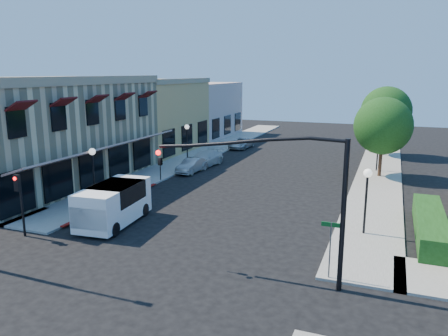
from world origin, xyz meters
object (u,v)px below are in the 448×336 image
(secondary_signal, at_px, (19,194))
(white_van, at_px, (113,202))
(parked_car_a, at_px, (116,207))
(signal_mast_arm, at_px, (288,184))
(lamppost_right_near, at_px, (367,185))
(lamppost_right_far, at_px, (379,140))
(street_tree_b, at_px, (386,111))
(lamppost_left_far, at_px, (187,133))
(parked_car_c, at_px, (205,159))
(street_name_sign, at_px, (330,241))
(parked_car_d, at_px, (241,143))
(lamppost_left_near, at_px, (93,161))
(parked_car_b, at_px, (192,166))
(street_tree_a, at_px, (383,126))

(secondary_signal, height_order, white_van, secondary_signal)
(white_van, distance_m, parked_car_a, 1.66)
(signal_mast_arm, bearing_deg, secondary_signal, -179.63)
(white_van, bearing_deg, lamppost_right_near, 13.87)
(lamppost_right_far, distance_m, white_van, 23.42)
(street_tree_b, distance_m, parked_car_a, 29.93)
(lamppost_left_far, distance_m, parked_car_a, 16.43)
(signal_mast_arm, height_order, parked_car_a, signal_mast_arm)
(lamppost_left_far, height_order, parked_car_c, lamppost_left_far)
(street_tree_b, bearing_deg, lamppost_right_near, -90.72)
(street_name_sign, distance_m, lamppost_right_far, 21.85)
(white_van, bearing_deg, parked_car_a, 120.11)
(lamppost_right_far, xyz_separation_m, parked_car_d, (-14.70, 7.01, -2.17))
(parked_car_a, bearing_deg, secondary_signal, -116.86)
(lamppost_right_far, bearing_deg, lamppost_left_near, -136.74)
(parked_car_b, bearing_deg, secondary_signal, -93.46)
(lamppost_right_far, distance_m, parked_car_a, 22.89)
(lamppost_left_far, xyz_separation_m, white_van, (3.77, -17.27, -1.44))
(signal_mast_arm, height_order, parked_car_c, signal_mast_arm)
(lamppost_right_near, xyz_separation_m, parked_car_a, (-13.97, -2.00, -2.21))
(lamppost_right_near, bearing_deg, parked_car_d, 122.57)
(street_tree_b, bearing_deg, lamppost_left_far, -149.97)
(secondary_signal, distance_m, parked_car_b, 16.84)
(signal_mast_arm, relative_size, lamppost_left_far, 2.24)
(signal_mast_arm, relative_size, parked_car_c, 1.70)
(secondary_signal, xyz_separation_m, lamppost_left_far, (-0.50, 20.59, 0.42))
(street_tree_b, height_order, lamppost_right_near, street_tree_b)
(lamppost_right_near, bearing_deg, white_van, -166.13)
(street_tree_b, height_order, street_name_sign, street_tree_b)
(street_tree_b, distance_m, parked_car_d, 15.55)
(street_tree_a, distance_m, parked_car_c, 15.45)
(lamppost_left_far, relative_size, lamppost_right_near, 1.00)
(lamppost_right_far, bearing_deg, street_tree_b, 87.85)
(parked_car_a, distance_m, parked_car_d, 25.02)
(lamppost_left_far, xyz_separation_m, lamppost_right_far, (17.00, 2.00, 0.00))
(street_name_sign, bearing_deg, parked_car_c, 126.33)
(parked_car_d, bearing_deg, lamppost_left_far, -101.17)
(street_tree_a, height_order, lamppost_left_near, street_tree_a)
(signal_mast_arm, bearing_deg, parked_car_d, 112.22)
(parked_car_b, bearing_deg, street_tree_a, 17.40)
(street_tree_b, relative_size, signal_mast_arm, 0.88)
(secondary_signal, relative_size, parked_car_a, 1.08)
(secondary_signal, bearing_deg, lamppost_right_near, 21.78)
(street_name_sign, height_order, lamppost_right_near, lamppost_right_near)
(white_van, bearing_deg, secondary_signal, -134.49)
(lamppost_left_near, xyz_separation_m, lamppost_right_near, (17.00, 0.00, 0.00))
(street_name_sign, xyz_separation_m, parked_car_d, (-13.70, 28.81, -1.13))
(parked_car_d, bearing_deg, parked_car_a, -85.17)
(lamppost_left_near, bearing_deg, street_tree_a, 38.98)
(lamppost_left_near, height_order, lamppost_right_near, same)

